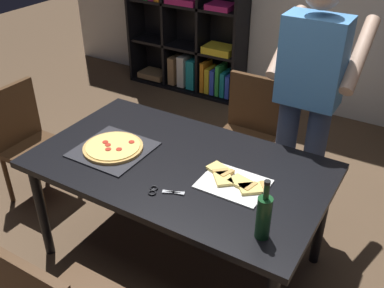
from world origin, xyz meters
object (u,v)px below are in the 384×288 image
at_px(person_serving_pizza, 308,94).
at_px(wine_bottle, 264,216).
at_px(chair_left_end, 27,138).
at_px(bookshelf, 185,6).
at_px(chair_far_side, 248,127).
at_px(dining_table, 179,172).
at_px(pepperoni_pizza_on_tray, 113,148).
at_px(kitchen_scissors, 160,191).

distance_m(person_serving_pizza, wine_bottle, 1.10).
height_order(chair_left_end, bookshelf, bookshelf).
distance_m(chair_far_side, bookshelf, 2.04).
bearing_deg(dining_table, person_serving_pizza, 57.46).
distance_m(bookshelf, pepperoni_pizza_on_tray, 2.68).
bearing_deg(chair_left_end, person_serving_pizza, 22.68).
xyz_separation_m(dining_table, bookshelf, (-1.43, 2.38, 0.27)).
height_order(dining_table, chair_left_end, chair_left_end).
distance_m(chair_left_end, person_serving_pizza, 2.04).
height_order(person_serving_pizza, wine_bottle, person_serving_pizza).
bearing_deg(person_serving_pizza, chair_far_side, 155.73).
distance_m(person_serving_pizza, kitchen_scissors, 1.16).
bearing_deg(bookshelf, person_serving_pizza, -40.14).
bearing_deg(chair_left_end, chair_far_side, 36.28).
height_order(dining_table, pepperoni_pizza_on_tray, pepperoni_pizza_on_tray).
xyz_separation_m(person_serving_pizza, pepperoni_pizza_on_tray, (-0.90, -0.85, -0.23)).
relative_size(chair_far_side, chair_left_end, 1.00).
relative_size(pepperoni_pizza_on_tray, kitchen_scissors, 2.14).
xyz_separation_m(chair_left_end, pepperoni_pizza_on_tray, (0.93, -0.09, 0.25)).
height_order(wine_bottle, kitchen_scissors, wine_bottle).
height_order(bookshelf, wine_bottle, bookshelf).
xyz_separation_m(chair_left_end, wine_bottle, (2.00, -0.32, 0.36)).
bearing_deg(wine_bottle, chair_left_end, 171.03).
bearing_deg(chair_far_side, dining_table, -90.00).
relative_size(dining_table, person_serving_pizza, 0.98).
bearing_deg(chair_left_end, bookshelf, 92.05).
bearing_deg(pepperoni_pizza_on_tray, chair_far_side, 68.90).
xyz_separation_m(chair_far_side, person_serving_pizza, (0.49, -0.22, 0.49)).
xyz_separation_m(dining_table, person_serving_pizza, (0.49, 0.77, 0.32)).
bearing_deg(person_serving_pizza, bookshelf, 139.86).
xyz_separation_m(chair_far_side, chair_left_end, (-1.34, -0.99, 0.00)).
height_order(bookshelf, pepperoni_pizza_on_tray, bookshelf).
xyz_separation_m(chair_far_side, wine_bottle, (0.66, -1.30, 0.36)).
height_order(chair_far_side, pepperoni_pizza_on_tray, chair_far_side).
bearing_deg(wine_bottle, chair_far_side, 116.77).
bearing_deg(wine_bottle, person_serving_pizza, 98.84).
height_order(chair_left_end, kitchen_scissors, chair_left_end).
xyz_separation_m(dining_table, chair_left_end, (-1.34, 0.00, -0.17)).
relative_size(chair_far_side, pepperoni_pizza_on_tray, 2.12).
distance_m(dining_table, kitchen_scissors, 0.30).
bearing_deg(person_serving_pizza, pepperoni_pizza_on_tray, -136.58).
relative_size(dining_table, pepperoni_pizza_on_tray, 4.04).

